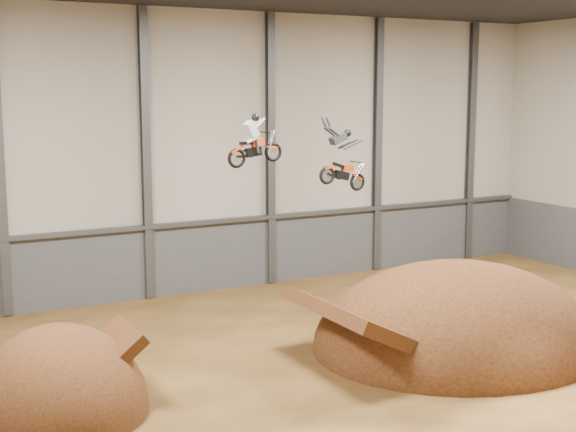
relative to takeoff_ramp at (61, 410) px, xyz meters
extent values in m
plane|color=#482E13|center=(10.31, -2.82, 0.00)|extent=(40.00, 40.00, 0.00)
cube|color=#B2AC9E|center=(10.31, 12.18, 7.00)|extent=(40.00, 0.10, 14.00)
cube|color=#4C4E53|center=(10.31, 12.08, 1.75)|extent=(39.80, 0.18, 3.50)
cube|color=#47494F|center=(10.31, 11.93, 3.55)|extent=(39.80, 0.35, 0.20)
cube|color=#47494F|center=(6.98, 11.98, 7.00)|extent=(0.40, 0.36, 13.90)
cube|color=#47494F|center=(13.64, 11.98, 7.00)|extent=(0.40, 0.36, 13.90)
cube|color=#47494F|center=(20.31, 11.98, 7.00)|extent=(0.40, 0.36, 13.90)
cube|color=#47494F|center=(26.98, 11.98, 7.00)|extent=(0.40, 0.36, 13.90)
ellipsoid|color=#371C0D|center=(0.00, 0.00, 0.00)|extent=(5.51, 6.35, 5.51)
ellipsoid|color=#371C0D|center=(15.30, -0.99, 0.00)|extent=(11.75, 10.39, 6.78)
camera|label=1|loc=(-5.09, -24.86, 10.14)|focal=50.00mm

